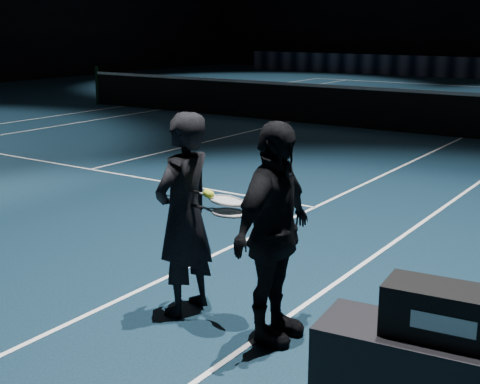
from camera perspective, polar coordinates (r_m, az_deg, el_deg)
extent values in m
plane|color=black|center=(16.12, 4.14, 5.95)|extent=(36.00, 36.00, 0.00)
cylinder|color=black|center=(20.02, -12.08, 8.88)|extent=(0.10, 0.10, 1.10)
cube|color=black|center=(16.06, 4.17, 7.54)|extent=(12.80, 0.02, 0.86)
cube|color=white|center=(16.02, 4.20, 9.19)|extent=(12.80, 0.03, 0.07)
cube|color=black|center=(30.44, 19.19, 9.97)|extent=(22.00, 0.15, 0.90)
cube|color=black|center=(4.40, 17.25, -14.66)|extent=(1.65, 0.70, 0.48)
cube|color=black|center=(4.23, 17.65, -9.89)|extent=(0.83, 0.43, 0.32)
cube|color=white|center=(4.07, 16.93, -10.77)|extent=(0.37, 0.04, 0.11)
imported|color=black|center=(5.37, -4.79, -1.94)|extent=(0.41, 0.61, 1.65)
imported|color=black|center=(4.89, 2.87, -3.56)|extent=(0.44, 0.98, 1.65)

